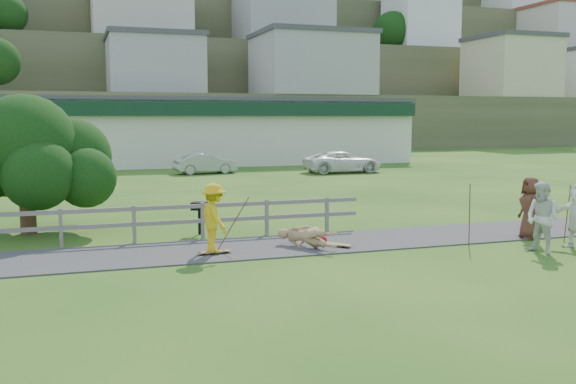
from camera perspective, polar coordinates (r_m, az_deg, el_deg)
name	(u,v)px	position (r m, az deg, el deg)	size (l,w,h in m)	color
ground	(303,257)	(16.82, 1.33, -5.79)	(260.00, 260.00, 0.00)	#225016
path	(285,245)	(18.21, -0.27, -4.76)	(34.00, 3.00, 0.04)	#343437
fence	(112,219)	(19.00, -15.38, -2.37)	(15.05, 0.10, 1.10)	slate
strip_mall	(201,130)	(51.30, -7.76, 5.45)	(32.50, 10.75, 5.10)	silver
hillside	(107,48)	(107.44, -15.78, 12.21)	(220.00, 67.00, 47.50)	#454D2D
skater_rider	(214,221)	(16.95, -6.59, -2.62)	(1.17, 0.67, 1.81)	gold
skater_fallen	(307,237)	(17.79, 1.68, -4.01)	(1.84, 0.44, 0.67)	tan
spectator_a	(542,218)	(18.35, 21.67, -2.16)	(0.94, 0.73, 1.93)	silver
spectator_c	(530,208)	(20.42, 20.69, -1.34)	(0.91, 0.59, 1.87)	#562E22
car_silver	(205,164)	(41.58, -7.37, 2.52)	(1.38, 3.94, 1.30)	#9FA1A6
car_white	(343,162)	(42.09, 4.88, 2.68)	(2.35, 5.09, 1.41)	white
tree	(26,171)	(21.44, -22.27, 1.74)	(5.16, 5.16, 3.94)	black
bbq	(199,218)	(20.10, -7.88, -2.33)	(0.47, 0.36, 1.01)	black
longboard_rider	(215,253)	(17.11, -6.55, -5.45)	(0.90, 0.22, 0.10)	olive
longboard_fallen	(335,246)	(18.04, 4.18, -4.78)	(0.97, 0.24, 0.11)	olive
helmet	(322,240)	(18.35, 3.06, -4.31)	(0.27, 0.27, 0.27)	#AD0611
pole_rider	(233,220)	(17.48, -4.93, -2.46)	(0.03, 0.03, 1.73)	brown
pole_spec_left	(469,215)	(18.75, 15.83, -2.00)	(0.03, 0.03, 1.77)	brown
pole_spec_right	(567,213)	(20.34, 23.58, -1.76)	(0.03, 0.03, 1.69)	brown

